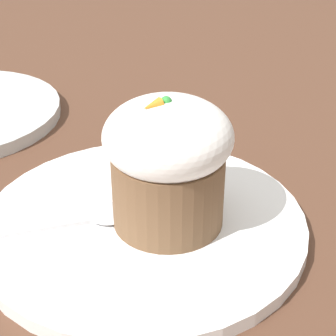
% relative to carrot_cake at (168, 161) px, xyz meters
% --- Properties ---
extents(ground_plane, '(4.00, 4.00, 0.00)m').
position_rel_carrot_cake_xyz_m(ground_plane, '(0.01, -0.02, -0.07)').
color(ground_plane, '#513323').
extents(dessert_plate, '(0.27, 0.27, 0.01)m').
position_rel_carrot_cake_xyz_m(dessert_plate, '(0.01, -0.02, -0.06)').
color(dessert_plate, white).
rests_on(dessert_plate, ground_plane).
extents(carrot_cake, '(0.10, 0.10, 0.11)m').
position_rel_carrot_cake_xyz_m(carrot_cake, '(0.00, 0.00, 0.00)').
color(carrot_cake, brown).
rests_on(carrot_cake, dessert_plate).
extents(spoon, '(0.12, 0.06, 0.01)m').
position_rel_carrot_cake_xyz_m(spoon, '(0.05, -0.04, -0.05)').
color(spoon, silver).
rests_on(spoon, dessert_plate).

